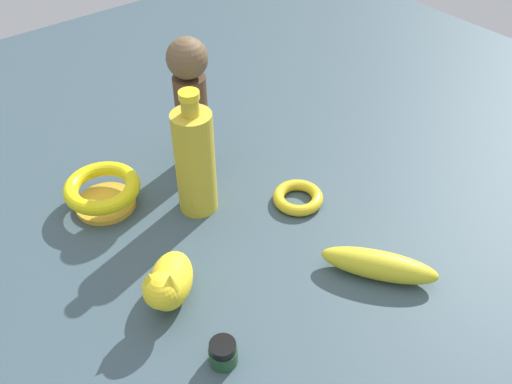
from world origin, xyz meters
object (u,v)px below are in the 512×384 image
Objects in this scene: bangle at (298,197)px; nail_polish_jar at (223,353)px; bottle_tall at (195,161)px; banana at (379,265)px; bowl at (103,191)px; cat_figurine at (169,282)px; person_figure_adult at (191,100)px.

nail_polish_jar reaches higher than bangle.
banana is at bearing -67.90° from bottle_tall.
bangle is 0.68× the size of bowl.
cat_figurine is at bearing -154.93° from banana.
bowl reaches higher than nail_polish_jar.
cat_figurine is 0.32m from banana.
bangle is at bearing -35.45° from bottle_tall.
bangle is 0.50× the size of banana.
cat_figurine is at bearing -130.57° from person_figure_adult.
banana is at bearing -82.19° from person_figure_adult.
banana is (-0.02, -0.21, 0.01)m from bangle.
bowl is 0.22m from person_figure_adult.
bowl is 0.18m from bottle_tall.
nail_polish_jar is (-0.30, -0.18, 0.01)m from bangle.
banana is 0.44m from person_figure_adult.
bangle is at bearing -70.11° from person_figure_adult.
person_figure_adult is (-0.08, 0.21, 0.13)m from bangle.
nail_polish_jar is (0.00, -0.13, -0.02)m from cat_figurine.
person_figure_adult reaches higher than banana.
nail_polish_jar is (-0.28, 0.03, -0.00)m from banana.
cat_figurine is (-0.30, -0.05, 0.03)m from bangle.
banana is at bearing -95.36° from bangle.
nail_polish_jar is at bearing -93.43° from bowl.
bowl reaches higher than bangle.
banana reaches higher than nail_polish_jar.
nail_polish_jar is (-0.02, -0.38, -0.02)m from bowl.
banana is 0.34m from bottle_tall.
bowl is 0.39m from nail_polish_jar.
banana is 0.28m from nail_polish_jar.
bowl is at bearing 140.65° from bottle_tall.
cat_figurine is at bearing -171.20° from bangle.
bowl is 0.51× the size of person_figure_adult.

